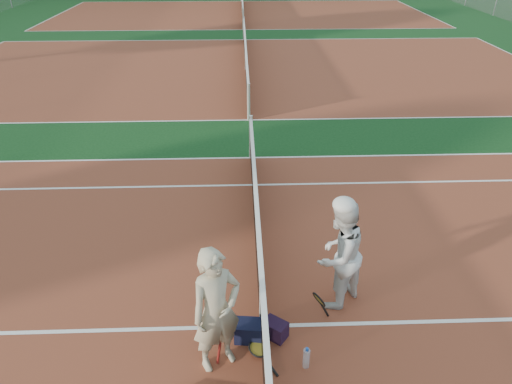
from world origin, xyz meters
TOP-DOWN VIEW (x-y plane):
  - ground at (0.00, 0.00)m, footprint 130.00×130.00m
  - court_main at (0.00, 0.00)m, footprint 23.77×10.97m
  - court_far_a at (0.00, 13.50)m, footprint 23.77×10.97m
  - court_far_b at (0.00, 27.00)m, footprint 23.77×10.97m
  - net_main at (0.00, 0.00)m, footprint 0.10×10.98m
  - net_far_a at (0.00, 13.50)m, footprint 0.10×10.98m
  - net_far_b at (0.00, 27.00)m, footprint 0.10×10.98m
  - player_a at (-0.58, -0.57)m, footprint 0.78×0.70m
  - player_b at (1.13, 0.49)m, footprint 1.08×1.07m
  - racket_red at (-0.53, -0.50)m, footprint 0.34×0.31m
  - racket_black_held at (0.81, 0.06)m, footprint 0.39×0.38m
  - racket_spare at (-0.06, -0.45)m, footprint 0.54×0.65m
  - sports_bag_navy at (-0.18, -0.22)m, footprint 0.40×0.30m
  - sports_bag_purple at (0.19, -0.18)m, footprint 0.39×0.37m
  - water_bottle at (0.55, -0.70)m, footprint 0.09×0.09m

SIDE VIEW (x-z plane):
  - ground at x=0.00m, z-range 0.00..0.00m
  - court_main at x=0.00m, z-range 0.00..0.01m
  - court_far_a at x=0.00m, z-range 0.00..0.01m
  - court_far_b at x=0.00m, z-range 0.00..0.01m
  - racket_spare at x=-0.06m, z-range 0.00..0.09m
  - sports_bag_purple at x=0.19m, z-range 0.00..0.26m
  - sports_bag_navy at x=-0.18m, z-range 0.00..0.30m
  - water_bottle at x=0.55m, z-range 0.00..0.30m
  - racket_black_held at x=0.81m, z-range 0.00..0.55m
  - racket_red at x=-0.53m, z-range 0.00..0.58m
  - net_main at x=0.00m, z-range 0.00..1.02m
  - net_far_a at x=0.00m, z-range 0.00..1.02m
  - net_far_b at x=0.00m, z-range 0.00..1.02m
  - player_b at x=1.13m, z-range 0.00..1.76m
  - player_a at x=-0.58m, z-range 0.00..1.80m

